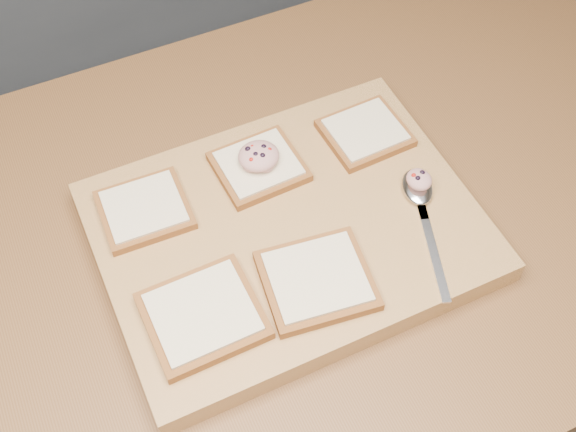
# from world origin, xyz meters

# --- Properties ---
(island_counter) EXTENTS (2.00, 0.80, 0.90)m
(island_counter) POSITION_xyz_m (0.00, 0.00, 0.45)
(island_counter) COLOR slate
(island_counter) RESTS_ON ground
(cutting_board) EXTENTS (0.48, 0.37, 0.04)m
(cutting_board) POSITION_xyz_m (0.02, -0.03, 0.92)
(cutting_board) COLOR tan
(cutting_board) RESTS_ON island_counter
(bread_far_left) EXTENTS (0.12, 0.11, 0.02)m
(bread_far_left) POSITION_xyz_m (-0.14, 0.06, 0.95)
(bread_far_left) COLOR brown
(bread_far_left) RESTS_ON cutting_board
(bread_far_center) EXTENTS (0.12, 0.11, 0.02)m
(bread_far_center) POSITION_xyz_m (0.02, 0.07, 0.95)
(bread_far_center) COLOR brown
(bread_far_center) RESTS_ON cutting_board
(bread_far_right) EXTENTS (0.11, 0.10, 0.02)m
(bread_far_right) POSITION_xyz_m (0.18, 0.06, 0.95)
(bread_far_right) COLOR brown
(bread_far_right) RESTS_ON cutting_board
(bread_near_left) EXTENTS (0.13, 0.12, 0.02)m
(bread_near_left) POSITION_xyz_m (-0.13, -0.11, 0.95)
(bread_near_left) COLOR brown
(bread_near_left) RESTS_ON cutting_board
(bread_near_center) EXTENTS (0.14, 0.13, 0.02)m
(bread_near_center) POSITION_xyz_m (0.01, -0.13, 0.95)
(bread_near_center) COLOR brown
(bread_near_center) RESTS_ON cutting_board
(tuna_salad_dollop) EXTENTS (0.06, 0.05, 0.03)m
(tuna_salad_dollop) POSITION_xyz_m (0.02, 0.07, 0.97)
(tuna_salad_dollop) COLOR tan
(tuna_salad_dollop) RESTS_ON bread_far_center
(spoon) EXTENTS (0.09, 0.20, 0.01)m
(spoon) POSITION_xyz_m (0.19, -0.07, 0.94)
(spoon) COLOR silver
(spoon) RESTS_ON cutting_board
(spoon_salad) EXTENTS (0.03, 0.04, 0.02)m
(spoon_salad) POSITION_xyz_m (0.20, -0.06, 0.96)
(spoon_salad) COLOR tan
(spoon_salad) RESTS_ON spoon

